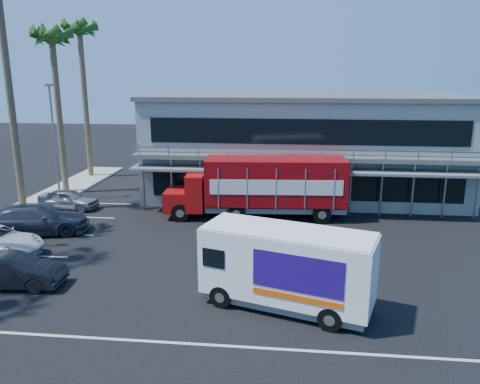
# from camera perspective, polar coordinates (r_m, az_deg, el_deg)

# --- Properties ---
(ground) EXTENTS (120.00, 120.00, 0.00)m
(ground) POSITION_cam_1_polar(r_m,az_deg,el_deg) (21.64, 0.31, -9.70)
(ground) COLOR black
(ground) RESTS_ON ground
(building) EXTENTS (22.40, 12.00, 7.30)m
(building) POSITION_cam_1_polar(r_m,az_deg,el_deg) (35.00, 7.70, 5.76)
(building) COLOR gray
(building) RESTS_ON ground
(curb_strip) EXTENTS (3.00, 32.00, 0.16)m
(curb_strip) POSITION_cam_1_polar(r_m,az_deg,el_deg) (31.98, -26.35, -3.04)
(curb_strip) COLOR #A5A399
(curb_strip) RESTS_ON ground
(palm_e) EXTENTS (2.80, 2.80, 12.25)m
(palm_e) POSITION_cam_1_polar(r_m,az_deg,el_deg) (36.70, -21.88, 16.12)
(palm_e) COLOR brown
(palm_e) RESTS_ON ground
(palm_f) EXTENTS (2.80, 2.80, 13.25)m
(palm_f) POSITION_cam_1_polar(r_m,az_deg,el_deg) (41.88, -18.91, 17.27)
(palm_f) COLOR brown
(palm_f) RESTS_ON ground
(light_pole_far) EXTENTS (0.50, 0.25, 8.09)m
(light_pole_far) POSITION_cam_1_polar(r_m,az_deg,el_deg) (34.93, -21.73, 6.26)
(light_pole_far) COLOR gray
(light_pole_far) RESTS_ON ground
(red_truck) EXTENTS (11.26, 3.36, 3.74)m
(red_truck) POSITION_cam_1_polar(r_m,az_deg,el_deg) (28.96, 2.81, 0.84)
(red_truck) COLOR #AF0E0E
(red_truck) RESTS_ON ground
(white_van) EXTENTS (6.83, 4.07, 3.16)m
(white_van) POSITION_cam_1_polar(r_m,az_deg,el_deg) (18.02, 5.71, -9.10)
(white_van) COLOR white
(white_van) RESTS_ON ground
(parked_car_b) EXTENTS (4.31, 1.73, 1.39)m
(parked_car_b) POSITION_cam_1_polar(r_m,az_deg,el_deg) (22.18, -25.95, -8.67)
(parked_car_b) COLOR black
(parked_car_b) RESTS_ON ground
(parked_car_d) EXTENTS (6.14, 3.85, 1.66)m
(parked_car_d) POSITION_cam_1_polar(r_m,az_deg,el_deg) (28.65, -23.63, -3.08)
(parked_car_d) COLOR #313641
(parked_car_d) RESTS_ON ground
(parked_car_e) EXTENTS (4.04, 1.86, 1.34)m
(parked_car_e) POSITION_cam_1_polar(r_m,az_deg,el_deg) (33.03, -20.17, -0.82)
(parked_car_e) COLOR gray
(parked_car_e) RESTS_ON ground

